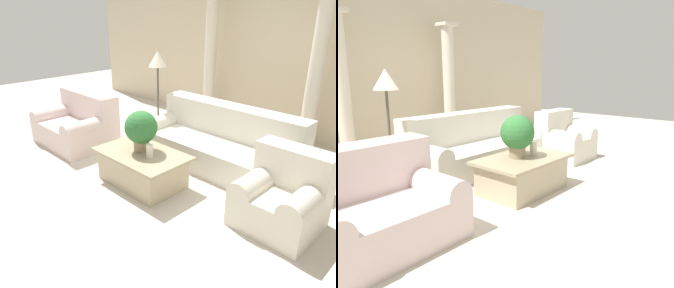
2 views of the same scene
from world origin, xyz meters
The scene contains 11 objects.
ground_plane centered at (0.00, 0.00, 0.00)m, with size 16.00×16.00×0.00m, color beige.
wall_back centered at (0.00, 2.88, 1.60)m, with size 10.00×0.06×3.20m.
sofa_long centered at (0.47, 0.93, 0.35)m, with size 2.47×0.99×0.90m.
loveseat centered at (-1.87, -0.14, 0.36)m, with size 1.37×0.99×0.90m.
coffee_table centered at (0.08, -0.32, 0.24)m, with size 1.26×0.80×0.46m.
potted_plant centered at (0.03, -0.27, 0.78)m, with size 0.45×0.45×0.56m.
pillar_candle centered at (0.28, -0.34, 0.55)m, with size 0.09×0.09×0.18m.
floor_lamp centered at (-1.02, 1.03, 1.34)m, with size 0.32×0.32×1.60m.
column_left centered at (-0.98, 2.45, 1.27)m, with size 0.33×0.33×2.48m.
column_right centered at (1.15, 2.45, 1.27)m, with size 0.33×0.33×2.48m.
armchair centered at (1.88, 0.16, 0.35)m, with size 0.85×0.81×0.86m.
Camera 1 is at (3.20, -2.92, 2.24)m, focal length 35.00 mm.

